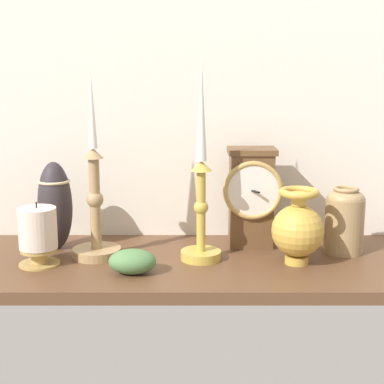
% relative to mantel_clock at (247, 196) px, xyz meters
% --- Properties ---
extents(ground_plane, '(1.00, 0.36, 0.02)m').
position_rel_mantel_clock_xyz_m(ground_plane, '(-0.13, -0.09, -0.12)').
color(ground_plane, brown).
extents(back_wall, '(1.20, 0.02, 0.65)m').
position_rel_mantel_clock_xyz_m(back_wall, '(-0.13, 0.09, 0.21)').
color(back_wall, silver).
rests_on(back_wall, ground_plane).
extents(mantel_clock, '(0.13, 0.10, 0.21)m').
position_rel_mantel_clock_xyz_m(mantel_clock, '(0.00, 0.00, 0.00)').
color(mantel_clock, brown).
rests_on(mantel_clock, ground_plane).
extents(candlestick_tall_left, '(0.08, 0.08, 0.40)m').
position_rel_mantel_clock_xyz_m(candlestick_tall_left, '(-0.11, -0.09, 0.02)').
color(candlestick_tall_left, gold).
rests_on(candlestick_tall_left, ground_plane).
extents(candlestick_tall_center, '(0.10, 0.10, 0.38)m').
position_rel_mantel_clock_xyz_m(candlestick_tall_center, '(-0.32, -0.07, -0.01)').
color(candlestick_tall_center, '#A68558').
rests_on(candlestick_tall_center, ground_plane).
extents(brass_vase_bulbous, '(0.10, 0.10, 0.15)m').
position_rel_mantel_clock_xyz_m(brass_vase_bulbous, '(0.08, -0.12, -0.04)').
color(brass_vase_bulbous, gold).
rests_on(brass_vase_bulbous, ground_plane).
extents(brass_vase_jar, '(0.08, 0.08, 0.14)m').
position_rel_mantel_clock_xyz_m(brass_vase_jar, '(0.19, -0.04, -0.04)').
color(brass_vase_jar, '#A08256').
rests_on(brass_vase_jar, ground_plane).
extents(pillar_candle_front, '(0.08, 0.08, 0.13)m').
position_rel_mantel_clock_xyz_m(pillar_candle_front, '(-0.43, -0.12, -0.05)').
color(pillar_candle_front, tan).
rests_on(pillar_candle_front, ground_plane).
extents(tall_ceramic_vase, '(0.07, 0.07, 0.19)m').
position_rel_mantel_clock_xyz_m(tall_ceramic_vase, '(-0.42, -0.02, -0.02)').
color(tall_ceramic_vase, '#2F282D').
rests_on(tall_ceramic_vase, ground_plane).
extents(ivy_sprig, '(0.09, 0.06, 0.05)m').
position_rel_mantel_clock_xyz_m(ivy_sprig, '(-0.24, -0.17, -0.09)').
color(ivy_sprig, '#4F7C47').
rests_on(ivy_sprig, ground_plane).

